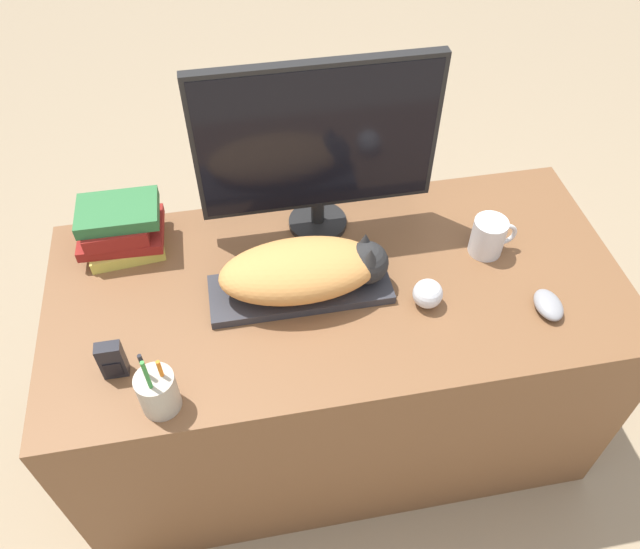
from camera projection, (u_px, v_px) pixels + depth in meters
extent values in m
plane|color=#998466|center=(356.00, 521.00, 1.89)|extent=(12.00, 12.00, 0.00)
cube|color=brown|center=(336.00, 361.00, 1.86)|extent=(1.48, 0.70, 0.71)
cube|color=#2D2D33|center=(300.00, 289.00, 1.57)|extent=(0.45, 0.16, 0.02)
ellipsoid|color=#D18C47|center=(300.00, 270.00, 1.51)|extent=(0.39, 0.20, 0.12)
sphere|color=#262626|center=(367.00, 263.00, 1.54)|extent=(0.11, 0.11, 0.11)
cone|color=#262626|center=(371.00, 256.00, 1.48)|extent=(0.04, 0.04, 0.04)
cone|color=#262626|center=(365.00, 240.00, 1.52)|extent=(0.04, 0.04, 0.04)
cylinder|color=black|center=(318.00, 222.00, 1.74)|extent=(0.16, 0.16, 0.02)
cylinder|color=black|center=(318.00, 210.00, 1.70)|extent=(0.04, 0.04, 0.08)
cube|color=black|center=(317.00, 139.00, 1.53)|extent=(0.61, 0.03, 0.41)
cube|color=black|center=(318.00, 141.00, 1.52)|extent=(0.59, 0.01, 0.39)
ellipsoid|color=gray|center=(548.00, 305.00, 1.52)|extent=(0.06, 0.10, 0.04)
cylinder|color=silver|center=(488.00, 237.00, 1.63)|extent=(0.09, 0.09, 0.11)
torus|color=silver|center=(504.00, 234.00, 1.64)|extent=(0.07, 0.01, 0.07)
cylinder|color=#B2A893|center=(158.00, 392.00, 1.32)|extent=(0.09, 0.09, 0.10)
cylinder|color=orange|center=(163.00, 377.00, 1.29)|extent=(0.01, 0.01, 0.11)
cylinder|color=black|center=(146.00, 374.00, 1.29)|extent=(0.01, 0.01, 0.13)
cylinder|color=#338C38|center=(150.00, 383.00, 1.26)|extent=(0.01, 0.01, 0.15)
sphere|color=silver|center=(428.00, 294.00, 1.52)|extent=(0.07, 0.07, 0.07)
cube|color=black|center=(112.00, 360.00, 1.38)|extent=(0.06, 0.03, 0.10)
cube|color=black|center=(113.00, 370.00, 1.38)|extent=(0.04, 0.00, 0.04)
cube|color=#CCC14C|center=(126.00, 241.00, 1.67)|extent=(0.21, 0.19, 0.03)
cube|color=maroon|center=(122.00, 232.00, 1.65)|extent=(0.22, 0.18, 0.03)
cube|color=maroon|center=(116.00, 223.00, 1.62)|extent=(0.17, 0.17, 0.04)
cube|color=#2D6B38|center=(118.00, 212.00, 1.59)|extent=(0.21, 0.14, 0.03)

